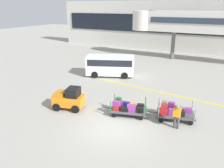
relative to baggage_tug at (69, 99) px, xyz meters
name	(u,v)px	position (x,y,z in m)	size (l,w,h in m)	color
ground_plane	(113,127)	(3.88, -0.75, -0.75)	(120.00, 120.00, 0.00)	#9E9B91
apron_lead_line	(191,99)	(7.15, 5.91, -0.75)	(17.43, 0.20, 0.01)	yellow
terminal_building	(196,27)	(3.88, 25.22, 3.09)	(47.10, 2.51, 7.68)	silver
jet_bridge	(198,22)	(5.00, 19.24, 4.16)	(18.73, 3.00, 6.26)	silver
baggage_tug	(69,99)	(0.00, 0.00, 0.00)	(2.33, 1.72, 1.58)	orange
baggage_cart_lead	(128,107)	(3.95, 1.15, -0.24)	(3.08, 1.99, 1.10)	#4C4C4F
baggage_cart_middle	(174,111)	(6.75, 2.02, -0.23)	(3.08, 1.99, 1.12)	#4C4C4F
baggage_handler	(177,115)	(7.20, 0.85, 0.11)	(0.41, 0.45, 1.56)	#4C4C4C
shuttle_van	(110,64)	(-1.34, 8.28, 0.48)	(5.16, 3.64, 2.10)	white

